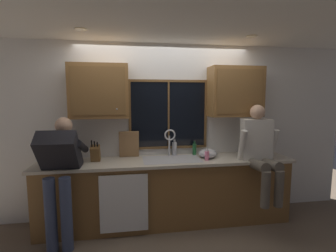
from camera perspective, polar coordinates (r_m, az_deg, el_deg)
back_wall at (r=3.73m, az=-1.06°, el=-1.11°), size 5.84×0.12×2.55m
ceiling_downlight_left at (r=3.14m, az=-19.55°, el=20.35°), size 0.14×0.14×0.01m
ceiling_downlight_right at (r=3.46m, az=18.79°, el=19.07°), size 0.14×0.14×0.01m
window_glass at (r=3.65m, az=0.12°, el=2.66°), size 1.10×0.02×0.95m
window_frame_top at (r=3.64m, az=0.14°, el=10.41°), size 1.17×0.02×0.04m
window_frame_bottom at (r=3.71m, az=0.14°, el=-4.96°), size 1.17×0.02×0.04m
window_frame_left at (r=3.59m, az=-8.84°, el=2.52°), size 0.03×0.02×0.95m
window_frame_right at (r=3.77m, az=8.69°, el=2.72°), size 0.03×0.02×0.95m
window_mullion_center at (r=3.64m, az=0.15°, el=2.65°), size 0.02×0.02×0.95m
lower_cabinet_run at (r=3.61m, az=-0.24°, el=-15.12°), size 3.44×0.58×0.88m
countertop at (r=3.45m, az=-0.19°, el=-8.13°), size 3.50×0.62×0.04m
dishwasher_front at (r=3.28m, az=-10.15°, el=-17.26°), size 0.60×0.02×0.74m
upper_cabinet_left at (r=3.46m, az=-15.59°, el=7.74°), size 0.77×0.36×0.72m
upper_cabinet_right at (r=3.76m, az=15.32°, el=7.65°), size 0.77×0.36×0.72m
sink at (r=3.49m, az=0.88°, el=-9.28°), size 0.80×0.46×0.21m
faucet at (r=3.58m, az=0.52°, el=-3.08°), size 0.18×0.09×0.40m
person_standing at (r=3.22m, az=-23.71°, el=-8.84°), size 0.53×0.70×1.53m
person_sitting_on_counter at (r=3.56m, az=20.46°, el=-4.72°), size 0.54×0.62×1.26m
knife_block at (r=3.47m, az=-16.47°, el=-6.12°), size 0.12×0.18×0.32m
cutting_board at (r=3.58m, az=-9.01°, el=-4.21°), size 0.28×0.10×0.39m
mixing_bowl at (r=3.59m, az=9.20°, el=-6.31°), size 0.26×0.26×0.13m
soap_dispenser at (r=3.44m, az=9.01°, el=-6.75°), size 0.06×0.07×0.17m
bottle_green_glass at (r=3.72m, az=6.16°, el=-5.30°), size 0.06×0.06×0.22m
bottle_tall_clear at (r=3.67m, az=1.50°, el=-5.20°), size 0.07×0.07×0.25m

